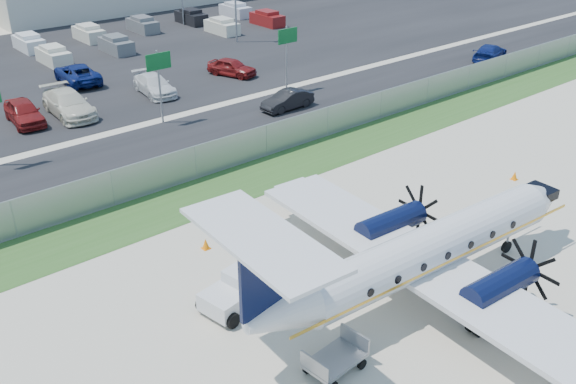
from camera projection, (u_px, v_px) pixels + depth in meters
ground at (381, 292)px, 26.46m from camera, size 170.00×170.00×0.00m
grass_verge at (217, 191)px, 34.67m from camera, size 170.00×4.00×0.02m
access_road at (153, 151)px, 39.46m from camera, size 170.00×8.00×0.02m
parking_lot at (29, 75)px, 53.84m from camera, size 170.00×32.00×0.02m
perimeter_fence at (196, 163)px, 35.59m from camera, size 120.00×0.06×1.99m
sign_mid at (159, 71)px, 42.21m from camera, size 1.80×0.26×5.00m
sign_right at (287, 45)px, 48.48m from camera, size 1.80×0.26×5.00m
aircraft at (425, 251)px, 25.31m from camera, size 17.98×17.73×5.56m
pushback_tug at (237, 291)px, 25.37m from camera, size 2.88×2.29×1.43m
baggage_cart_near at (335, 359)px, 22.13m from camera, size 2.26×1.47×1.13m
cone_nose at (515, 176)px, 35.86m from camera, size 0.35×0.35×0.50m
cone_starboard_wing at (206, 244)px, 29.38m from camera, size 0.36×0.36×0.51m
road_car_mid at (287, 109)px, 46.39m from camera, size 4.10×1.55×1.34m
road_car_east at (489, 61)px, 57.86m from camera, size 5.41×3.53×1.46m
parked_car_b at (26, 123)px, 43.79m from camera, size 2.29×4.89×1.62m
parked_car_c at (70, 115)px, 45.20m from camera, size 2.69×5.99×1.70m
parked_car_d at (155, 94)px, 49.42m from camera, size 2.64×5.22×1.45m
parked_car_e at (232, 76)px, 53.71m from camera, size 3.08×4.59×1.45m
parked_car_g at (79, 83)px, 51.87m from camera, size 3.21×5.91×1.57m
far_parking_rows at (9, 63)px, 57.27m from camera, size 56.00×10.00×1.60m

